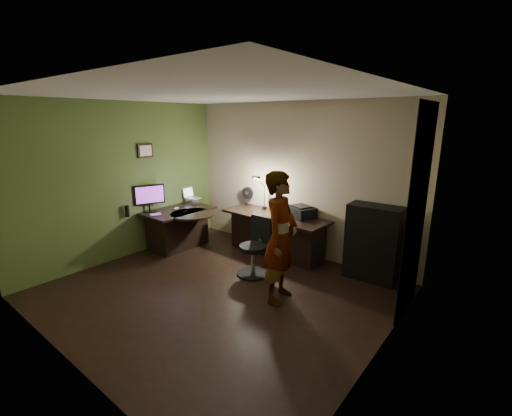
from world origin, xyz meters
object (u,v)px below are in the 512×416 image
Objects in this scene: desk_left at (179,229)px; monitor at (149,202)px; desk_right at (274,235)px; cabinet at (373,243)px; office_chair at (253,247)px; person at (281,238)px.

desk_left is 0.75m from monitor.
desk_right is (1.64, 0.82, 0.00)m from desk_left.
desk_left is 3.51m from cabinet.
desk_right is at bearing 26.73° from desk_left.
desk_right is 1.75m from cabinet.
desk_left is 1.11× the size of cabinet.
monitor is 0.61× the size of office_chair.
desk_right is 3.57× the size of monitor.
desk_right reaches higher than desk_left.
desk_left is at bearing -166.09° from cabinet.
cabinet is (3.37, 0.97, 0.21)m from desk_left.
office_chair is (0.23, -0.89, 0.09)m from desk_right.
monitor is at bearing -145.52° from desk_right.
office_chair is at bearing -1.90° from desk_left.
office_chair is 0.52× the size of person.
office_chair is (2.19, 0.34, -0.46)m from monitor.
cabinet is at bearing -40.97° from person.
cabinet is 1.26× the size of office_chair.
desk_left is 1.87m from office_chair.
person is at bearing 21.58° from monitor.
person reaches higher than monitor.
person is at bearing -120.19° from cabinet.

